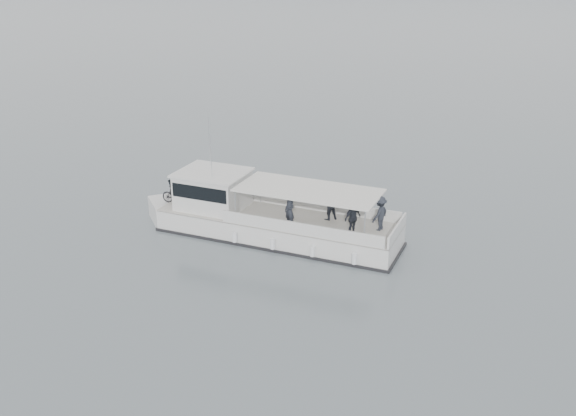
# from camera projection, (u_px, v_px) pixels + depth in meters

# --- Properties ---
(ground) EXTENTS (1400.00, 1400.00, 0.00)m
(ground) POSITION_uv_depth(u_px,v_px,m) (254.00, 222.00, 32.83)
(ground) COLOR slate
(ground) RESTS_ON ground
(tour_boat) EXTENTS (13.43, 4.64, 5.58)m
(tour_boat) POSITION_uv_depth(u_px,v_px,m) (256.00, 217.00, 31.08)
(tour_boat) COLOR silver
(tour_boat) RESTS_ON ground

